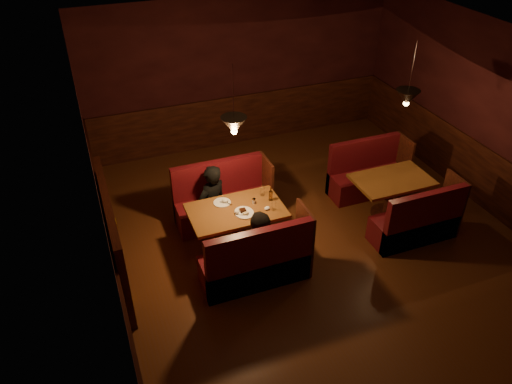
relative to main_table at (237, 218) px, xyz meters
name	(u,v)px	position (x,y,z in m)	size (l,w,h in m)	color
room	(305,187)	(0.92, -0.26, 0.49)	(6.02, 7.02, 2.92)	brown
main_table	(237,218)	(0.00, 0.00, 0.00)	(1.35, 0.82, 0.95)	brown
main_bench_far	(223,203)	(0.02, 0.77, -0.24)	(1.49, 0.53, 1.02)	#400D14
main_bench_near	(258,264)	(0.02, -0.77, -0.24)	(1.49, 0.53, 1.02)	#400D14
second_table	(391,188)	(2.56, -0.05, -0.05)	(1.21, 0.77, 0.68)	brown
second_bench_far	(366,176)	(2.59, 0.67, -0.25)	(1.34, 0.50, 0.96)	#400D14
second_bench_near	(418,224)	(2.59, -0.78, -0.25)	(1.34, 0.50, 0.96)	#400D14
diner_a	(211,189)	(-0.20, 0.62, 0.18)	(0.54, 0.35, 1.47)	black
diner_b	(263,235)	(0.13, -0.64, 0.14)	(0.68, 0.53, 1.39)	black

